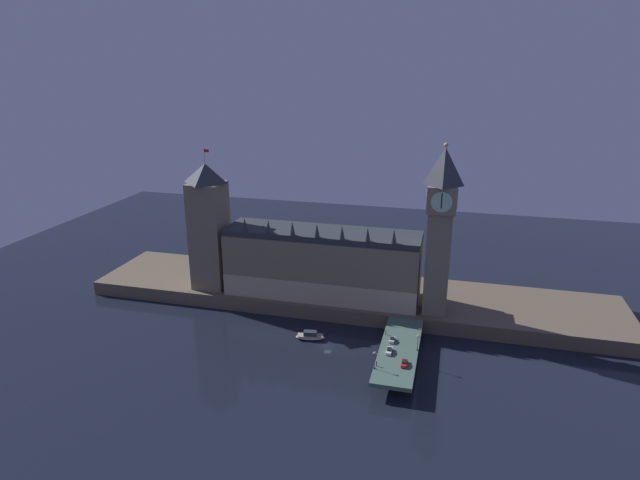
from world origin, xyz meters
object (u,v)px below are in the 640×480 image
at_px(street_lamp_near, 375,358).
at_px(street_lamp_mid, 418,341).
at_px(victoria_tower, 209,226).
at_px(car_southbound_lead, 404,363).
at_px(clock_tower, 440,227).
at_px(car_northbound_lead, 392,340).
at_px(car_northbound_trail, 389,351).
at_px(pedestrian_near_rail, 377,363).
at_px(pedestrian_far_rail, 386,332).
at_px(boat_upstream, 310,336).

bearing_deg(street_lamp_near, street_lamp_mid, 50.41).
distance_m(victoria_tower, car_southbound_lead, 100.54).
bearing_deg(car_southbound_lead, street_lamp_mid, 72.44).
distance_m(clock_tower, car_northbound_lead, 45.12).
xyz_separation_m(victoria_tower, street_lamp_mid, (90.00, -33.30, -23.18)).
distance_m(car_northbound_trail, pedestrian_near_rail, 9.69).
relative_size(victoria_tower, pedestrian_near_rail, 31.76).
bearing_deg(clock_tower, car_northbound_trail, -110.13).
relative_size(victoria_tower, street_lamp_near, 9.73).
xyz_separation_m(car_northbound_trail, street_lamp_mid, (8.93, 3.75, 2.95)).
bearing_deg(pedestrian_near_rail, victoria_tower, 149.38).
xyz_separation_m(victoria_tower, car_northbound_lead, (81.07, -29.38, -26.17)).
xyz_separation_m(clock_tower, car_northbound_lead, (-12.71, -27.01, -33.83)).
bearing_deg(street_lamp_near, car_northbound_trail, 73.53).
bearing_deg(street_lamp_near, car_northbound_lead, 80.13).
xyz_separation_m(clock_tower, pedestrian_near_rail, (-15.55, -43.93, -33.53)).
xyz_separation_m(car_northbound_trail, car_southbound_lead, (5.69, -6.50, -0.03)).
height_order(car_northbound_trail, car_southbound_lead, car_northbound_trail).
height_order(car_northbound_lead, street_lamp_mid, street_lamp_mid).
relative_size(victoria_tower, pedestrian_far_rail, 34.42).
height_order(car_southbound_lead, pedestrian_near_rail, pedestrian_near_rail).
xyz_separation_m(car_southbound_lead, street_lamp_near, (-8.93, -4.47, 3.10)).
bearing_deg(pedestrian_far_rail, pedestrian_near_rail, -90.00).
height_order(victoria_tower, car_northbound_trail, victoria_tower).
distance_m(clock_tower, pedestrian_far_rail, 43.42).
relative_size(car_northbound_lead, pedestrian_far_rail, 2.24).
distance_m(pedestrian_far_rail, street_lamp_near, 23.17).
distance_m(victoria_tower, car_northbound_trail, 92.89).
xyz_separation_m(victoria_tower, boat_upstream, (50.51, -25.15, -31.20)).
distance_m(car_southbound_lead, pedestrian_far_rail, 20.39).
bearing_deg(car_northbound_trail, pedestrian_far_rail, 103.31).
bearing_deg(victoria_tower, car_southbound_lead, -26.65).
bearing_deg(pedestrian_far_rail, car_northbound_lead, -56.85).
xyz_separation_m(car_northbound_lead, car_northbound_trail, (0.00, -7.66, 0.03)).
bearing_deg(car_northbound_trail, car_northbound_lead, 90.00).
bearing_deg(street_lamp_mid, pedestrian_far_rail, 144.91).
relative_size(car_northbound_trail, pedestrian_near_rail, 2.54).
bearing_deg(pedestrian_near_rail, car_northbound_trail, 72.92).
relative_size(car_southbound_lead, pedestrian_far_rail, 2.71).
relative_size(victoria_tower, boat_upstream, 5.26).
distance_m(car_northbound_lead, street_lamp_near, 19.17).
distance_m(car_northbound_trail, street_lamp_mid, 10.12).
bearing_deg(car_southbound_lead, street_lamp_near, -153.40).
bearing_deg(car_northbound_trail, clock_tower, 69.87).
bearing_deg(clock_tower, boat_upstream, -152.24).
relative_size(victoria_tower, car_northbound_lead, 15.38).
relative_size(car_northbound_lead, street_lamp_mid, 0.65).
bearing_deg(boat_upstream, clock_tower, 27.76).
bearing_deg(car_northbound_lead, car_southbound_lead, -68.13).
xyz_separation_m(clock_tower, boat_upstream, (-43.27, -22.77, -38.86)).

